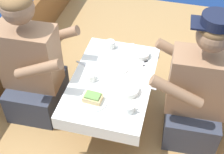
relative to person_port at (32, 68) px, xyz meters
The scene contains 20 objects.
ground_plane 0.95m from the person_port, 11.89° to the left, with size 60.00×60.00×0.00m, color navy.
boat_deck 0.82m from the person_port, 11.89° to the left, with size 1.94×3.49×0.34m, color #A87F4C.
gunwale_port 0.44m from the person_port, 161.71° to the left, with size 0.06×3.49×0.40m, color brown.
cockpit_table 0.58m from the person_port, ahead, with size 0.55×0.85×0.39m.
person_port is the anchor object (origin of this frame).
person_starboard 1.15m from the person_port, ahead, with size 0.54×0.46×0.99m.
plate_sandwich 0.54m from the person_port, 20.07° to the right, with size 0.19×0.19×0.01m.
plate_bread 0.61m from the person_port, 15.88° to the left, with size 0.17×0.17×0.01m.
sandwich 0.54m from the person_port, 20.07° to the right, with size 0.12×0.09×0.05m.
bowl_port_near 0.71m from the person_port, ahead, with size 0.15×0.15×0.04m.
bowl_starboard_near 0.80m from the person_port, 24.85° to the left, with size 0.13×0.13×0.04m.
coffee_cup_port 0.44m from the person_port, ahead, with size 0.09×0.06×0.05m.
coffee_cup_starboard 0.78m from the person_port, 15.72° to the right, with size 0.10×0.07×0.05m.
coffee_cup_center 0.61m from the person_port, 38.57° to the left, with size 0.10×0.07×0.06m.
utensil_spoon_starboard 0.74m from the person_port, 35.00° to the left, with size 0.12×0.14×0.01m.
utensil_knife_starboard 0.38m from the person_port, 19.80° to the left, with size 0.17×0.07×0.00m.
utensil_spoon_port 0.80m from the person_port, 16.85° to the left, with size 0.10×0.15×0.01m.
utensil_fork_port 0.79m from the person_port, ahead, with size 0.17×0.04×0.00m.
utensil_fork_starboard 0.77m from the person_port, 18.78° to the left, with size 0.15×0.12×0.00m.
utensil_knife_port 0.76m from the person_port, 14.28° to the left, with size 0.11×0.15×0.00m.
Camera 1 is at (0.39, -1.58, 2.23)m, focal length 50.00 mm.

